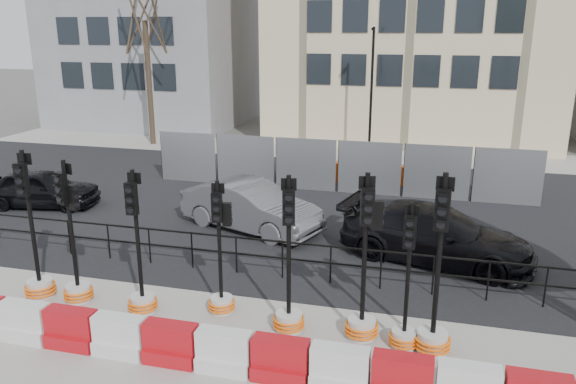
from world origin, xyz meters
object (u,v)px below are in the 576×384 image
(traffic_signal_a, at_px, (37,269))
(traffic_signal_d, at_px, (221,283))
(car_a, at_px, (41,188))
(traffic_signal_h, at_px, (434,318))
(car_c, at_px, (436,235))

(traffic_signal_a, relative_size, traffic_signal_d, 1.16)
(traffic_signal_d, xyz_separation_m, car_a, (-8.75, 5.48, -0.05))
(traffic_signal_d, xyz_separation_m, traffic_signal_h, (4.46, -0.46, 0.02))
(traffic_signal_h, distance_m, car_a, 14.48)
(car_a, xyz_separation_m, car_c, (13.21, -1.39, 0.07))
(car_a, bearing_deg, car_c, -106.00)
(traffic_signal_a, bearing_deg, traffic_signal_h, -7.02)
(traffic_signal_a, relative_size, traffic_signal_h, 0.98)
(traffic_signal_d, xyz_separation_m, car_c, (4.46, 4.09, 0.02))
(traffic_signal_h, height_order, car_a, traffic_signal_h)
(traffic_signal_h, bearing_deg, car_a, 162.23)
(traffic_signal_a, relative_size, car_a, 0.84)
(traffic_signal_h, distance_m, car_c, 4.55)
(car_a, relative_size, car_c, 0.76)
(traffic_signal_h, xyz_separation_m, car_a, (-13.21, 5.94, -0.07))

